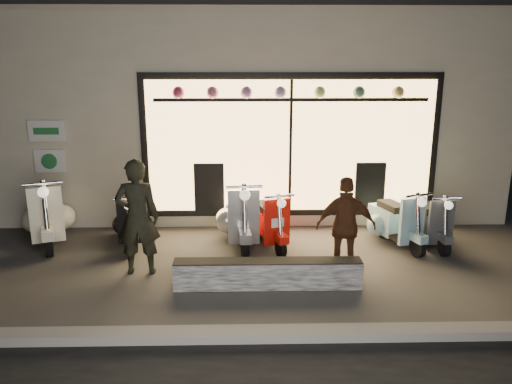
% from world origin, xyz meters
% --- Properties ---
extents(ground, '(40.00, 40.00, 0.00)m').
position_xyz_m(ground, '(0.00, 0.00, 0.00)').
color(ground, '#383533').
rests_on(ground, ground).
extents(kerb, '(40.00, 0.25, 0.12)m').
position_xyz_m(kerb, '(0.00, -2.00, 0.06)').
color(kerb, slate).
rests_on(kerb, ground).
extents(shop_building, '(10.20, 6.23, 4.20)m').
position_xyz_m(shop_building, '(0.00, 4.98, 2.10)').
color(shop_building, beige).
rests_on(shop_building, ground).
extents(graffiti_barrier, '(2.61, 0.28, 0.40)m').
position_xyz_m(graffiti_barrier, '(0.27, -0.65, 0.20)').
color(graffiti_barrier, black).
rests_on(graffiti_barrier, ground).
extents(scooter_silver, '(0.59, 1.60, 1.14)m').
position_xyz_m(scooter_silver, '(-0.11, 1.21, 0.46)').
color(scooter_silver, black).
rests_on(scooter_silver, ground).
extents(scooter_red, '(0.69, 1.37, 0.98)m').
position_xyz_m(scooter_red, '(0.33, 1.13, 0.39)').
color(scooter_red, black).
rests_on(scooter_red, ground).
extents(scooter_black, '(0.54, 1.28, 0.91)m').
position_xyz_m(scooter_black, '(-2.01, 1.26, 0.37)').
color(scooter_black, black).
rests_on(scooter_black, ground).
extents(scooter_cream, '(0.89, 1.62, 1.17)m').
position_xyz_m(scooter_cream, '(-3.50, 1.36, 0.47)').
color(scooter_cream, black).
rests_on(scooter_cream, ground).
extents(scooter_blue, '(0.72, 1.38, 0.99)m').
position_xyz_m(scooter_blue, '(2.52, 1.09, 0.40)').
color(scooter_blue, black).
rests_on(scooter_blue, ground).
extents(scooter_grey, '(0.47, 1.30, 0.93)m').
position_xyz_m(scooter_grey, '(3.14, 1.10, 0.37)').
color(scooter_grey, black).
rests_on(scooter_grey, ground).
extents(man, '(0.65, 0.44, 1.74)m').
position_xyz_m(man, '(-1.61, -0.11, 0.87)').
color(man, black).
rests_on(man, ground).
extents(woman, '(0.89, 0.43, 1.48)m').
position_xyz_m(woman, '(1.43, -0.22, 0.74)').
color(woman, '#542E1A').
rests_on(woman, ground).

